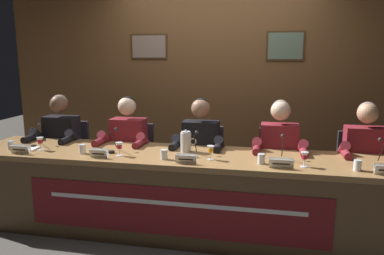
{
  "coord_description": "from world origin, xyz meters",
  "views": [
    {
      "loc": [
        0.66,
        -3.23,
        1.64
      ],
      "look_at": [
        0.0,
        0.0,
        1.0
      ],
      "focal_mm": 35.12,
      "sensor_mm": 36.0,
      "label": 1
    }
  ],
  "objects": [
    {
      "name": "microphone_far_right",
      "position": [
        1.58,
        -0.03,
        0.82
      ],
      "size": [
        0.06,
        0.17,
        0.22
      ],
      "color": "black",
      "rests_on": "conference_table"
    },
    {
      "name": "panelist_right",
      "position": [
        0.78,
        0.37,
        0.7
      ],
      "size": [
        0.51,
        0.48,
        1.21
      ],
      "color": "black",
      "rests_on": "ground_plane"
    },
    {
      "name": "juice_glass_right",
      "position": [
        0.96,
        -0.19,
        0.83
      ],
      "size": [
        0.06,
        0.06,
        0.12
      ],
      "color": "white",
      "rests_on": "conference_table"
    },
    {
      "name": "wall_back_panelled",
      "position": [
        0.0,
        1.44,
        1.3
      ],
      "size": [
        5.41,
        0.14,
        2.6
      ],
      "color": "brown",
      "rests_on": "ground_plane"
    },
    {
      "name": "water_cup_far_left",
      "position": [
        -1.73,
        -0.17,
        0.79
      ],
      "size": [
        0.06,
        0.06,
        0.08
      ],
      "color": "silver",
      "rests_on": "conference_table"
    },
    {
      "name": "chair_right",
      "position": [
        0.78,
        0.57,
        0.43
      ],
      "size": [
        0.44,
        0.45,
        0.89
      ],
      "color": "black",
      "rests_on": "ground_plane"
    },
    {
      "name": "juice_glass_far_left",
      "position": [
        -1.44,
        -0.13,
        0.83
      ],
      "size": [
        0.06,
        0.06,
        0.12
      ],
      "color": "white",
      "rests_on": "conference_table"
    },
    {
      "name": "panelist_far_right",
      "position": [
        1.56,
        0.37,
        0.7
      ],
      "size": [
        0.51,
        0.48,
        1.21
      ],
      "color": "black",
      "rests_on": "ground_plane"
    },
    {
      "name": "microphone_left",
      "position": [
        -0.74,
        -0.06,
        0.82
      ],
      "size": [
        0.06,
        0.17,
        0.22
      ],
      "color": "black",
      "rests_on": "conference_table"
    },
    {
      "name": "document_stack_far_left",
      "position": [
        -1.6,
        -0.13,
        0.75
      ],
      "size": [
        0.23,
        0.17,
        0.01
      ],
      "color": "white",
      "rests_on": "conference_table"
    },
    {
      "name": "nameplate_right",
      "position": [
        0.78,
        -0.27,
        0.79
      ],
      "size": [
        0.19,
        0.06,
        0.08
      ],
      "color": "white",
      "rests_on": "conference_table"
    },
    {
      "name": "water_cup_far_right",
      "position": [
        1.36,
        -0.21,
        0.79
      ],
      "size": [
        0.06,
        0.06,
        0.08
      ],
      "color": "silver",
      "rests_on": "conference_table"
    },
    {
      "name": "microphone_right",
      "position": [
        0.79,
        -0.05,
        0.82
      ],
      "size": [
        0.06,
        0.17,
        0.22
      ],
      "color": "black",
      "rests_on": "conference_table"
    },
    {
      "name": "chair_far_left",
      "position": [
        -1.56,
        0.57,
        0.43
      ],
      "size": [
        0.44,
        0.45,
        0.89
      ],
      "color": "black",
      "rests_on": "ground_plane"
    },
    {
      "name": "chair_left",
      "position": [
        -0.78,
        0.57,
        0.43
      ],
      "size": [
        0.44,
        0.45,
        0.89
      ],
      "color": "black",
      "rests_on": "ground_plane"
    },
    {
      "name": "panelist_center",
      "position": [
        0.0,
        0.37,
        0.7
      ],
      "size": [
        0.51,
        0.48,
        1.21
      ],
      "color": "black",
      "rests_on": "ground_plane"
    },
    {
      "name": "microphone_center",
      "position": [
        0.04,
        -0.05,
        0.82
      ],
      "size": [
        0.06,
        0.17,
        0.22
      ],
      "color": "black",
      "rests_on": "conference_table"
    },
    {
      "name": "juice_glass_center",
      "position": [
        0.19,
        -0.14,
        0.83
      ],
      "size": [
        0.06,
        0.06,
        0.12
      ],
      "color": "white",
      "rests_on": "conference_table"
    },
    {
      "name": "microphone_far_left",
      "position": [
        -1.58,
        -0.01,
        0.82
      ],
      "size": [
        0.06,
        0.17,
        0.22
      ],
      "color": "black",
      "rests_on": "conference_table"
    },
    {
      "name": "chair_far_right",
      "position": [
        1.56,
        0.57,
        0.43
      ],
      "size": [
        0.44,
        0.45,
        0.89
      ],
      "color": "black",
      "rests_on": "ground_plane"
    },
    {
      "name": "nameplate_center",
      "position": [
        0.01,
        -0.29,
        0.79
      ],
      "size": [
        0.18,
        0.06,
        0.08
      ],
      "color": "white",
      "rests_on": "conference_table"
    },
    {
      "name": "chair_center",
      "position": [
        0.0,
        0.57,
        0.43
      ],
      "size": [
        0.44,
        0.45,
        0.89
      ],
      "color": "black",
      "rests_on": "ground_plane"
    },
    {
      "name": "water_pitcher_central",
      "position": [
        -0.08,
        0.09,
        0.84
      ],
      "size": [
        0.15,
        0.1,
        0.21
      ],
      "color": "silver",
      "rests_on": "conference_table"
    },
    {
      "name": "water_cup_left",
      "position": [
        -0.99,
        -0.17,
        0.79
      ],
      "size": [
        0.06,
        0.06,
        0.08
      ],
      "color": "silver",
      "rests_on": "conference_table"
    },
    {
      "name": "nameplate_far_left",
      "position": [
        -1.55,
        -0.28,
        0.79
      ],
      "size": [
        0.19,
        0.06,
        0.08
      ],
      "color": "white",
      "rests_on": "conference_table"
    },
    {
      "name": "panelist_far_left",
      "position": [
        -1.56,
        0.37,
        0.7
      ],
      "size": [
        0.51,
        0.48,
        1.21
      ],
      "color": "black",
      "rests_on": "ground_plane"
    },
    {
      "name": "water_cup_right",
      "position": [
        0.62,
        -0.17,
        0.79
      ],
      "size": [
        0.06,
        0.06,
        0.08
      ],
      "color": "silver",
      "rests_on": "conference_table"
    },
    {
      "name": "panelist_left",
      "position": [
        -0.78,
        0.37,
        0.7
      ],
      "size": [
        0.51,
        0.48,
        1.21
      ],
      "color": "black",
      "rests_on": "ground_plane"
    },
    {
      "name": "ground_plane",
      "position": [
        0.0,
        0.0,
        0.0
      ],
      "size": [
        12.0,
        12.0,
        0.0
      ],
      "primitive_type": "plane",
      "color": "#4C4742"
    },
    {
      "name": "juice_glass_left",
      "position": [
        -0.63,
        -0.17,
        0.83
      ],
      "size": [
        0.06,
        0.06,
        0.12
      ],
      "color": "white",
      "rests_on": "conference_table"
    },
    {
      "name": "nameplate_left",
      "position": [
        -0.78,
        -0.27,
        0.79
      ],
      "size": [
        0.16,
        0.06,
        0.08
      ],
      "color": "white",
      "rests_on": "conference_table"
    },
    {
      "name": "conference_table",
      "position": [
        -0.0,
        -0.12,
        0.52
      ],
      "size": [
        4.21,
        0.77,
        0.75
      ],
      "color": "olive",
      "rests_on": "ground_plane"
    },
    {
      "name": "water_cup_center",
      "position": [
        -0.2,
        -0.2,
        0.79
      ],
      "size": [
        0.06,
        0.06,
        0.08
      ],
      "color": "silver",
      "rests_on": "conference_table"
    }
  ]
}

